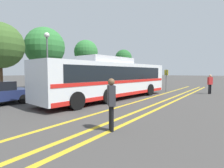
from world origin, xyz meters
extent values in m
plane|color=#423F3D|center=(0.00, 0.00, 0.00)|extent=(220.00, 220.00, 0.00)
cube|color=gold|center=(-0.84, -2.44, 0.00)|extent=(31.87, 0.20, 0.01)
cube|color=gold|center=(-0.84, -3.85, 0.00)|extent=(31.87, 0.20, 0.01)
cube|color=gold|center=(-0.84, -4.49, 0.00)|extent=(31.87, 0.20, 0.01)
cube|color=#99999E|center=(-0.84, 6.09, 0.07)|extent=(39.87, 0.36, 0.15)
cube|color=silver|center=(-0.84, -0.24, 1.51)|extent=(12.06, 3.69, 2.38)
cube|color=black|center=(-0.84, -0.24, 1.96)|extent=(10.41, 3.56, 0.95)
cube|color=red|center=(-0.84, -0.24, 1.37)|extent=(11.83, 3.70, 0.20)
cube|color=red|center=(-0.84, -0.24, 0.44)|extent=(11.83, 3.69, 0.24)
cube|color=black|center=(5.09, -0.83, 1.58)|extent=(0.26, 2.21, 1.71)
cube|color=black|center=(5.09, -0.83, 2.55)|extent=(0.22, 1.76, 0.24)
cube|color=silver|center=(-1.43, -0.18, 2.91)|extent=(4.33, 2.42, 0.43)
cube|color=black|center=(5.37, -0.86, 0.55)|extent=(0.23, 1.88, 0.04)
cube|color=black|center=(5.37, -0.86, 0.35)|extent=(0.23, 1.88, 0.04)
cylinder|color=black|center=(2.95, 0.60, 0.50)|extent=(1.02, 0.38, 1.00)
cylinder|color=black|center=(2.71, -1.81, 0.50)|extent=(1.02, 0.38, 1.00)
cylinder|color=black|center=(-2.49, 1.14, 0.50)|extent=(1.02, 0.38, 1.00)
cylinder|color=black|center=(-2.73, -1.27, 0.50)|extent=(1.02, 0.38, 1.00)
cylinder|color=black|center=(-4.97, 1.39, 0.50)|extent=(1.02, 0.38, 1.00)
cylinder|color=black|center=(-5.21, -1.02, 0.50)|extent=(1.02, 0.38, 1.00)
cylinder|color=black|center=(-5.91, 3.20, 0.30)|extent=(0.61, 0.23, 0.60)
cylinder|color=black|center=(-6.01, 5.04, 0.30)|extent=(0.61, 0.23, 0.60)
cube|color=#9E9EA3|center=(-0.76, 4.47, 0.57)|extent=(4.29, 2.05, 0.54)
cube|color=black|center=(-0.86, 4.47, 1.14)|extent=(1.84, 1.72, 0.59)
cylinder|color=black|center=(0.51, 5.41, 0.30)|extent=(0.61, 0.23, 0.60)
cylinder|color=black|center=(0.58, 3.64, 0.30)|extent=(0.61, 0.23, 0.60)
cylinder|color=black|center=(-2.10, 5.30, 0.30)|extent=(0.61, 0.23, 0.60)
cylinder|color=black|center=(-2.02, 3.53, 0.30)|extent=(0.61, 0.23, 0.60)
cylinder|color=black|center=(6.89, -5.93, 0.44)|extent=(0.14, 0.14, 0.88)
cylinder|color=black|center=(7.02, -6.04, 0.44)|extent=(0.14, 0.14, 0.88)
cube|color=red|center=(6.96, -5.99, 1.23)|extent=(0.46, 0.44, 0.70)
sphere|color=tan|center=(6.96, -5.99, 1.70)|extent=(0.24, 0.24, 0.24)
cylinder|color=black|center=(-6.91, -4.57, 0.44)|extent=(0.14, 0.14, 0.88)
cylinder|color=black|center=(-6.80, -4.45, 0.44)|extent=(0.14, 0.14, 0.88)
cube|color=#333338|center=(-6.86, -4.51, 1.23)|extent=(0.45, 0.46, 0.70)
sphere|color=brown|center=(-6.86, -4.51, 1.70)|extent=(0.24, 0.24, 0.24)
cylinder|color=#59595E|center=(6.40, -2.02, 1.17)|extent=(0.07, 0.07, 2.34)
cube|color=yellow|center=(6.40, -2.02, 2.01)|extent=(0.07, 0.40, 0.56)
cylinder|color=#59595E|center=(-1.23, 7.36, 2.71)|extent=(0.14, 0.14, 5.42)
sphere|color=silver|center=(-1.23, 7.36, 5.69)|extent=(0.53, 0.53, 0.53)
cylinder|color=#513823|center=(0.88, 10.89, 1.65)|extent=(0.28, 0.28, 3.29)
sphere|color=#337A38|center=(0.88, 10.89, 5.05)|extent=(4.68, 4.68, 4.68)
cylinder|color=#513823|center=(5.58, 8.64, 1.79)|extent=(0.28, 0.28, 3.59)
sphere|color=#337A38|center=(5.58, 8.64, 4.78)|extent=(3.17, 3.17, 3.17)
cylinder|color=#513823|center=(14.20, 8.07, 1.72)|extent=(0.28, 0.28, 3.44)
sphere|color=#28662D|center=(14.20, 8.07, 4.52)|extent=(2.87, 2.87, 2.87)
cylinder|color=#513823|center=(-4.51, 9.75, 1.46)|extent=(0.28, 0.28, 2.92)
sphere|color=#3D6028|center=(-4.51, 9.75, 4.49)|extent=(4.19, 4.19, 4.19)
camera|label=1|loc=(-11.69, -7.99, 2.03)|focal=28.00mm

